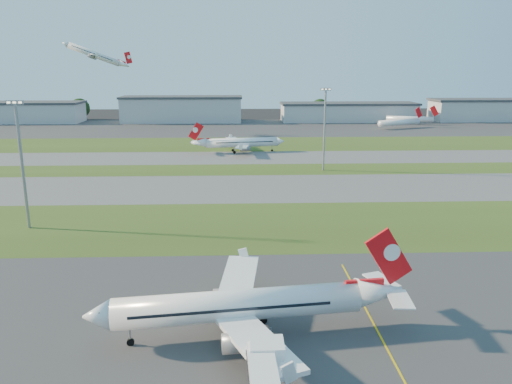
{
  "coord_description": "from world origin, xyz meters",
  "views": [
    {
      "loc": [
        -12.24,
        -46.85,
        32.01
      ],
      "look_at": [
        -8.51,
        52.64,
        7.0
      ],
      "focal_mm": 35.0,
      "sensor_mm": 36.0,
      "label": 1
    }
  ],
  "objects_px": {
    "light_mast_centre": "(325,124)",
    "mini_jet_far": "(410,119)",
    "mini_jet_near": "(399,122)",
    "light_mast_west": "(21,157)",
    "airliner_taxiing": "(241,143)",
    "airliner_parked": "(241,306)"
  },
  "relations": [
    {
      "from": "airliner_parked",
      "to": "mini_jet_near",
      "type": "relative_size",
      "value": 1.36
    },
    {
      "from": "airliner_parked",
      "to": "mini_jet_near",
      "type": "height_order",
      "value": "airliner_parked"
    },
    {
      "from": "airliner_parked",
      "to": "mini_jet_far",
      "type": "xyz_separation_m",
      "value": [
        98.29,
        227.38,
        -0.77
      ]
    },
    {
      "from": "airliner_taxiing",
      "to": "mini_jet_far",
      "type": "xyz_separation_m",
      "value": [
        97.21,
        91.95,
        -0.46
      ]
    },
    {
      "from": "airliner_taxiing",
      "to": "light_mast_centre",
      "type": "xyz_separation_m",
      "value": [
        25.88,
        -35.54,
        11.07
      ]
    },
    {
      "from": "airliner_parked",
      "to": "mini_jet_far",
      "type": "height_order",
      "value": "airliner_parked"
    },
    {
      "from": "airliner_parked",
      "to": "airliner_taxiing",
      "type": "relative_size",
      "value": 1.08
    },
    {
      "from": "airliner_parked",
      "to": "airliner_taxiing",
      "type": "xyz_separation_m",
      "value": [
        1.07,
        135.44,
        -0.31
      ]
    },
    {
      "from": "airliner_parked",
      "to": "light_mast_centre",
      "type": "bearing_deg",
      "value": 67.74
    },
    {
      "from": "light_mast_centre",
      "to": "mini_jet_far",
      "type": "bearing_deg",
      "value": 60.77
    },
    {
      "from": "mini_jet_far",
      "to": "light_mast_west",
      "type": "bearing_deg",
      "value": -111.94
    },
    {
      "from": "mini_jet_near",
      "to": "mini_jet_far",
      "type": "distance_m",
      "value": 21.83
    },
    {
      "from": "mini_jet_near",
      "to": "mini_jet_far",
      "type": "xyz_separation_m",
      "value": [
        11.92,
        18.29,
        0.0
      ]
    },
    {
      "from": "airliner_parked",
      "to": "mini_jet_far",
      "type": "relative_size",
      "value": 1.32
    },
    {
      "from": "mini_jet_far",
      "to": "light_mast_centre",
      "type": "distance_m",
      "value": 146.54
    },
    {
      "from": "mini_jet_near",
      "to": "mini_jet_far",
      "type": "relative_size",
      "value": 0.97
    },
    {
      "from": "mini_jet_far",
      "to": "light_mast_centre",
      "type": "bearing_deg",
      "value": -103.56
    },
    {
      "from": "mini_jet_near",
      "to": "airliner_parked",
      "type": "bearing_deg",
      "value": -135.16
    },
    {
      "from": "airliner_taxiing",
      "to": "mini_jet_far",
      "type": "distance_m",
      "value": 133.81
    },
    {
      "from": "mini_jet_near",
      "to": "light_mast_west",
      "type": "relative_size",
      "value": 1.05
    },
    {
      "from": "mini_jet_near",
      "to": "light_mast_centre",
      "type": "xyz_separation_m",
      "value": [
        -59.41,
        -109.2,
        11.53
      ]
    },
    {
      "from": "airliner_taxiing",
      "to": "light_mast_centre",
      "type": "bearing_deg",
      "value": 117.73
    }
  ]
}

